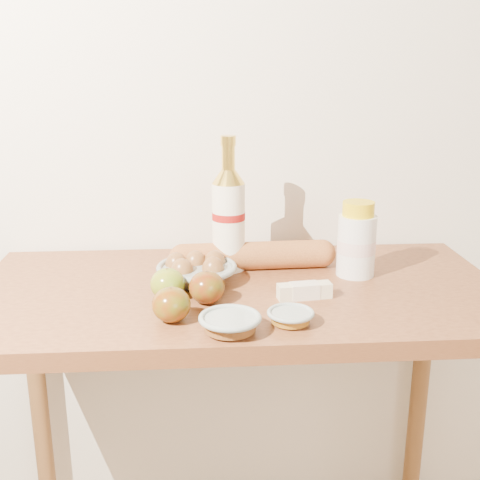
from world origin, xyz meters
name	(u,v)px	position (x,y,z in m)	size (l,w,h in m)	color
back_wall	(230,98)	(0.00, 1.51, 1.30)	(3.50, 0.02, 2.60)	white
table	(239,336)	(0.00, 1.18, 0.78)	(1.20, 0.60, 0.90)	brown
bourbon_bottle	(229,217)	(-0.02, 1.31, 1.03)	(0.10, 0.10, 0.33)	white
cream_bottle	(357,242)	(0.28, 1.24, 0.98)	(0.11, 0.11, 0.18)	white
egg_bowl	(197,271)	(-0.10, 1.22, 0.93)	(0.21, 0.21, 0.07)	gray
baguette	(253,256)	(0.04, 1.30, 0.93)	(0.42, 0.08, 0.07)	#BC7139
apple_yellowgreen	(168,284)	(-0.16, 1.12, 0.93)	(0.10, 0.10, 0.07)	olive
apple_redgreen_front	(171,305)	(-0.15, 1.00, 0.94)	(0.09, 0.09, 0.07)	maroon
apple_redgreen_right	(207,287)	(-0.07, 1.09, 0.94)	(0.10, 0.10, 0.07)	maroon
sugar_bowl	(230,323)	(-0.03, 0.94, 0.92)	(0.16, 0.16, 0.03)	#96A49E
syrup_bowl	(291,317)	(0.09, 0.97, 0.91)	(0.10, 0.10, 0.03)	#96A49F
butter_stick	(304,291)	(0.14, 1.10, 0.92)	(0.12, 0.05, 0.03)	beige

